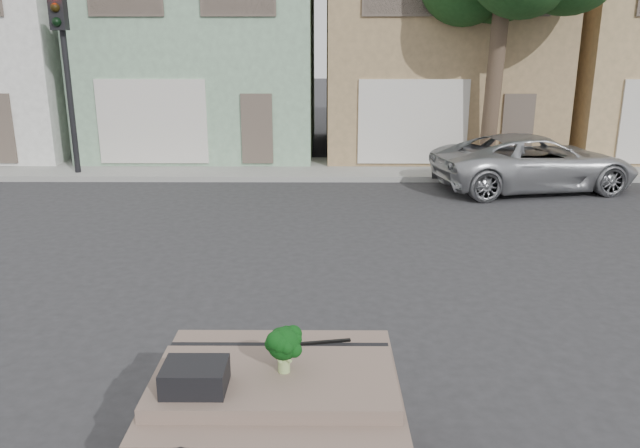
{
  "coord_description": "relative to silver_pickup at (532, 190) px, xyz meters",
  "views": [
    {
      "loc": [
        0.39,
        -7.53,
        3.64
      ],
      "look_at": [
        0.34,
        0.5,
        1.3
      ],
      "focal_mm": 35.0,
      "sensor_mm": 36.0,
      "label": 1
    }
  ],
  "objects": [
    {
      "name": "ground_plane",
      "position": [
        -5.75,
        -8.17,
        0.0
      ],
      "size": [
        120.0,
        120.0,
        0.0
      ],
      "primitive_type": "plane",
      "color": "#303033",
      "rests_on": "ground"
    },
    {
      "name": "instrument_hump",
      "position": [
        -6.33,
        -11.52,
        1.22
      ],
      "size": [
        0.48,
        0.38,
        0.2
      ],
      "primitive_type": "cube",
      "color": "black",
      "rests_on": "car_dashboard"
    },
    {
      "name": "car_dashboard",
      "position": [
        -5.75,
        -11.17,
        0.56
      ],
      "size": [
        2.0,
        1.8,
        1.12
      ],
      "primitive_type": "cube",
      "color": "#766155",
      "rests_on": "ground"
    },
    {
      "name": "sidewalk",
      "position": [
        -5.75,
        2.33,
        0.07
      ],
      "size": [
        40.0,
        3.0,
        0.15
      ],
      "primitive_type": "cube",
      "color": "gray",
      "rests_on": "ground"
    },
    {
      "name": "townhouse_tan",
      "position": [
        -1.75,
        6.33,
        3.77
      ],
      "size": [
        7.2,
        8.2,
        7.55
      ],
      "primitive_type": "cube",
      "color": "#9B7E57",
      "rests_on": "ground"
    },
    {
      "name": "silver_pickup",
      "position": [
        0.0,
        0.0,
        0.0
      ],
      "size": [
        5.44,
        3.23,
        1.42
      ],
      "primitive_type": "imported",
      "rotation": [
        0.0,
        0.0,
        1.75
      ],
      "color": "#ABACB1",
      "rests_on": "ground"
    },
    {
      "name": "traffic_signal",
      "position": [
        -12.25,
        1.33,
        2.55
      ],
      "size": [
        0.4,
        0.4,
        5.1
      ],
      "primitive_type": "cube",
      "color": "black",
      "rests_on": "ground"
    },
    {
      "name": "broccoli",
      "position": [
        -5.68,
        -11.26,
        1.31
      ],
      "size": [
        0.42,
        0.42,
        0.39
      ],
      "primitive_type": "cube",
      "rotation": [
        0.0,
        0.0,
        5.14
      ],
      "color": "black",
      "rests_on": "car_dashboard"
    },
    {
      "name": "tree_near",
      "position": [
        -0.75,
        1.63,
        4.25
      ],
      "size": [
        4.4,
        4.0,
        8.5
      ],
      "primitive_type": "cube",
      "color": "#173A16",
      "rests_on": "ground"
    },
    {
      "name": "wiper_arm",
      "position": [
        -5.47,
        -10.79,
        1.13
      ],
      "size": [
        0.69,
        0.15,
        0.02
      ],
      "primitive_type": "cube",
      "rotation": [
        0.0,
        0.0,
        0.17
      ],
      "color": "black",
      "rests_on": "car_dashboard"
    },
    {
      "name": "townhouse_mint",
      "position": [
        -9.25,
        6.33,
        3.77
      ],
      "size": [
        7.2,
        8.2,
        7.55
      ],
      "primitive_type": "cube",
      "color": "#85AA8B",
      "rests_on": "ground"
    }
  ]
}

